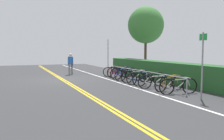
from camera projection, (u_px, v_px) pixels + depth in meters
ground_plane at (62, 80)px, 14.91m from camera, size 29.86×11.43×0.05m
centre_line_yellow_inner at (61, 79)px, 14.88m from camera, size 26.87×0.10×0.00m
centre_line_yellow_outer at (63, 79)px, 14.94m from camera, size 26.87×0.10×0.00m
bike_lane_stripe_white at (102, 77)px, 15.91m from camera, size 26.87×0.12×0.00m
bike_rack at (139, 73)px, 13.13m from camera, size 7.89×0.05×0.73m
bicycle_0 at (115, 72)px, 16.36m from camera, size 0.64×1.60×0.71m
bicycle_1 at (120, 72)px, 15.68m from camera, size 0.55×1.68×0.77m
bicycle_2 at (124, 73)px, 14.85m from camera, size 0.52×1.70×0.78m
bicycle_3 at (129, 75)px, 14.14m from camera, size 0.49×1.76×0.71m
bicycle_4 at (136, 76)px, 13.44m from camera, size 0.46×1.80×0.73m
bicycle_5 at (140, 78)px, 12.83m from camera, size 0.46×1.75×0.68m
bicycle_6 at (150, 79)px, 12.12m from camera, size 0.61×1.73×0.74m
bicycle_7 at (156, 82)px, 11.39m from camera, size 0.67×1.64×0.69m
bicycle_8 at (169, 83)px, 10.75m from camera, size 0.46×1.71×0.72m
bicycle_9 at (178, 86)px, 9.98m from camera, size 0.47×1.72×0.71m
pedestrian at (71, 63)px, 17.47m from camera, size 0.32×0.44×1.57m
sign_post_near at (108, 54)px, 17.07m from camera, size 0.36×0.07×2.54m
sign_post_far at (202, 60)px, 8.79m from camera, size 0.36×0.06×2.47m
hedge_backdrop at (186, 74)px, 12.48m from camera, size 16.84×1.13×1.13m
tree_near_left at (146, 25)px, 19.35m from camera, size 2.88×2.88×5.27m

